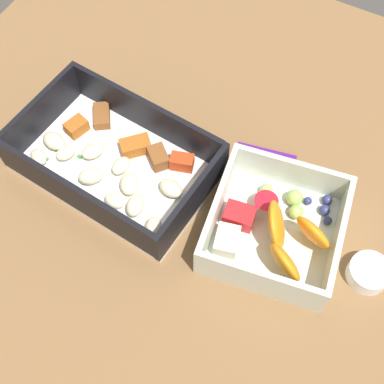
% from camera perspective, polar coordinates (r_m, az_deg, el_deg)
% --- Properties ---
extents(table_surface, '(0.80, 0.80, 0.02)m').
position_cam_1_polar(table_surface, '(0.58, 1.13, -3.38)').
color(table_surface, brown).
rests_on(table_surface, ground).
extents(pasta_container, '(0.23, 0.15, 0.06)m').
position_cam_1_polar(pasta_container, '(0.60, -8.37, 3.33)').
color(pasta_container, white).
rests_on(pasta_container, table_surface).
extents(fruit_bowl, '(0.15, 0.16, 0.06)m').
position_cam_1_polar(fruit_bowl, '(0.55, 9.12, -3.93)').
color(fruit_bowl, silver).
rests_on(fruit_bowl, table_surface).
extents(candy_bar, '(0.07, 0.04, 0.01)m').
position_cam_1_polar(candy_bar, '(0.61, 7.91, 3.50)').
color(candy_bar, '#51197A').
rests_on(candy_bar, table_surface).
extents(paper_cup_liner, '(0.04, 0.04, 0.02)m').
position_cam_1_polar(paper_cup_liner, '(0.57, 18.69, -8.36)').
color(paper_cup_liner, white).
rests_on(paper_cup_liner, table_surface).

